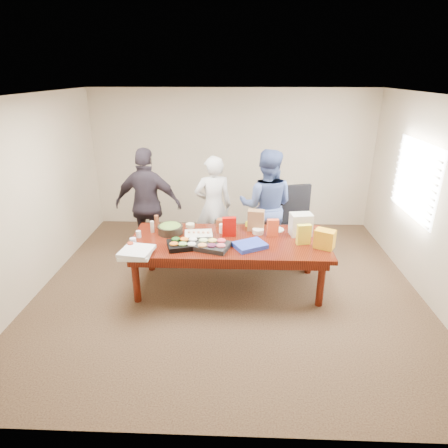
{
  "coord_description": "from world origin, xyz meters",
  "views": [
    {
      "loc": [
        0.12,
        -4.84,
        2.97
      ],
      "look_at": [
        -0.07,
        0.1,
        0.95
      ],
      "focal_mm": 30.09,
      "sensor_mm": 36.0,
      "label": 1
    }
  ],
  "objects_px": {
    "person_right": "(266,206)",
    "office_chair": "(296,227)",
    "person_center": "(213,207)",
    "salad_bowl": "(170,229)",
    "conference_table": "(229,263)",
    "sheet_cake": "(199,235)"
  },
  "relations": [
    {
      "from": "salad_bowl",
      "to": "office_chair",
      "type": "bearing_deg",
      "value": 19.48
    },
    {
      "from": "office_chair",
      "to": "conference_table",
      "type": "bearing_deg",
      "value": -152.41
    },
    {
      "from": "conference_table",
      "to": "person_right",
      "type": "bearing_deg",
      "value": 58.27
    },
    {
      "from": "person_right",
      "to": "office_chair",
      "type": "bearing_deg",
      "value": -176.78
    },
    {
      "from": "conference_table",
      "to": "office_chair",
      "type": "height_order",
      "value": "office_chair"
    },
    {
      "from": "office_chair",
      "to": "sheet_cake",
      "type": "xyz_separation_m",
      "value": [
        -1.52,
        -0.83,
        0.19
      ]
    },
    {
      "from": "office_chair",
      "to": "salad_bowl",
      "type": "distance_m",
      "value": 2.08
    },
    {
      "from": "office_chair",
      "to": "salad_bowl",
      "type": "bearing_deg",
      "value": -172.67
    },
    {
      "from": "person_center",
      "to": "salad_bowl",
      "type": "relative_size",
      "value": 4.67
    },
    {
      "from": "person_center",
      "to": "salad_bowl",
      "type": "height_order",
      "value": "person_center"
    },
    {
      "from": "office_chair",
      "to": "person_center",
      "type": "xyz_separation_m",
      "value": [
        -1.37,
        0.19,
        0.27
      ]
    },
    {
      "from": "conference_table",
      "to": "sheet_cake",
      "type": "bearing_deg",
      "value": 170.29
    },
    {
      "from": "sheet_cake",
      "to": "salad_bowl",
      "type": "height_order",
      "value": "salad_bowl"
    },
    {
      "from": "office_chair",
      "to": "person_right",
      "type": "bearing_deg",
      "value": 162.33
    },
    {
      "from": "conference_table",
      "to": "person_center",
      "type": "height_order",
      "value": "person_center"
    },
    {
      "from": "person_right",
      "to": "sheet_cake",
      "type": "xyz_separation_m",
      "value": [
        -1.02,
        -0.87,
        -0.15
      ]
    },
    {
      "from": "person_right",
      "to": "salad_bowl",
      "type": "relative_size",
      "value": 5.05
    },
    {
      "from": "salad_bowl",
      "to": "person_right",
      "type": "bearing_deg",
      "value": 26.91
    },
    {
      "from": "person_center",
      "to": "sheet_cake",
      "type": "xyz_separation_m",
      "value": [
        -0.15,
        -1.01,
        -0.08
      ]
    },
    {
      "from": "person_center",
      "to": "person_right",
      "type": "distance_m",
      "value": 0.89
    },
    {
      "from": "office_chair",
      "to": "person_center",
      "type": "height_order",
      "value": "person_center"
    },
    {
      "from": "sheet_cake",
      "to": "office_chair",
      "type": "bearing_deg",
      "value": 21.12
    }
  ]
}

